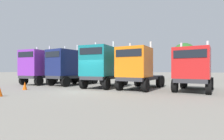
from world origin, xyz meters
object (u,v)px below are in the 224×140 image
at_px(semi_truck_purple, 39,67).
at_px(traffic_cone_mid, 25,86).
at_px(semi_truck_red, 193,69).
at_px(semi_truck_orange, 138,68).
at_px(semi_truck_navy, 66,67).
at_px(semi_truck_teal, 101,67).

height_order(semi_truck_purple, traffic_cone_mid, semi_truck_purple).
distance_m(semi_truck_red, traffic_cone_mid, 13.68).
xyz_separation_m(semi_truck_orange, traffic_cone_mid, (-8.72, -3.86, -1.48)).
bearing_deg(semi_truck_navy, semi_truck_orange, 95.25).
relative_size(semi_truck_teal, semi_truck_orange, 0.96).
height_order(semi_truck_navy, semi_truck_red, semi_truck_navy).
bearing_deg(semi_truck_navy, traffic_cone_mid, 0.47).
distance_m(semi_truck_orange, semi_truck_red, 4.26).
xyz_separation_m(semi_truck_teal, semi_truck_orange, (3.49, 0.03, -0.16)).
height_order(semi_truck_orange, semi_truck_red, semi_truck_orange).
distance_m(semi_truck_navy, semi_truck_orange, 8.02).
relative_size(semi_truck_orange, semi_truck_red, 1.11).
distance_m(semi_truck_orange, traffic_cone_mid, 9.65).
distance_m(semi_truck_teal, traffic_cone_mid, 6.69).
xyz_separation_m(semi_truck_orange, semi_truck_red, (4.26, 0.26, -0.10)).
bearing_deg(semi_truck_teal, semi_truck_navy, -98.99).
bearing_deg(semi_truck_navy, semi_truck_purple, -77.96).
xyz_separation_m(semi_truck_teal, traffic_cone_mid, (-5.23, -3.83, -1.64)).
bearing_deg(traffic_cone_mid, semi_truck_teal, 36.18).
relative_size(semi_truck_navy, traffic_cone_mid, 8.83).
bearing_deg(semi_truck_teal, semi_truck_orange, 89.68).
bearing_deg(semi_truck_teal, semi_truck_red, 91.35).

